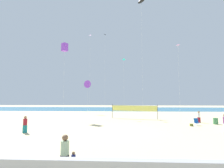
% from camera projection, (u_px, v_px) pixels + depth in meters
% --- Properties ---
extents(ground_plane, '(120.00, 120.00, 0.00)m').
position_uv_depth(ground_plane, '(120.00, 130.00, 18.02)').
color(ground_plane, beige).
extents(ocean_band, '(120.00, 20.00, 0.01)m').
position_uv_depth(ocean_band, '(120.00, 109.00, 53.19)').
color(ocean_band, teal).
rests_on(ocean_band, ground).
extents(mother_figure, '(0.39, 0.39, 1.72)m').
position_uv_depth(mother_figure, '(65.00, 152.00, 7.99)').
color(mother_figure, '#2D2D33').
rests_on(mother_figure, ground).
extents(toddler_figure, '(0.21, 0.21, 0.91)m').
position_uv_depth(toddler_figure, '(73.00, 161.00, 8.03)').
color(toddler_figure, '#19727A').
rests_on(toddler_figure, ground).
extents(beachgoer_white_shirt, '(0.37, 0.37, 1.62)m').
position_uv_depth(beachgoer_white_shirt, '(199.00, 116.00, 23.79)').
color(beachgoer_white_shirt, maroon).
rests_on(beachgoer_white_shirt, ground).
extents(beachgoer_maroon_shirt, '(0.38, 0.38, 1.67)m').
position_uv_depth(beachgoer_maroon_shirt, '(25.00, 124.00, 16.82)').
color(beachgoer_maroon_shirt, '#19727A').
rests_on(beachgoer_maroon_shirt, ground).
extents(folding_beach_chair, '(0.52, 0.65, 0.89)m').
position_uv_depth(folding_beach_chair, '(196.00, 122.00, 21.29)').
color(folding_beach_chair, '#1959B2').
rests_on(folding_beach_chair, ground).
extents(trash_barrel, '(0.59, 0.59, 0.82)m').
position_uv_depth(trash_barrel, '(216.00, 121.00, 22.24)').
color(trash_barrel, '#3F7F4C').
rests_on(trash_barrel, ground).
extents(volleyball_net, '(7.48, 1.78, 2.40)m').
position_uv_depth(volleyball_net, '(134.00, 109.00, 28.28)').
color(volleyball_net, '#4C4C51').
rests_on(volleyball_net, ground).
extents(beach_handbag, '(0.37, 0.19, 0.30)m').
position_uv_depth(beach_handbag, '(191.00, 125.00, 20.75)').
color(beach_handbag, olive).
rests_on(beach_handbag, ground).
extents(kite_magenta_diamond, '(0.65, 0.64, 17.23)m').
position_uv_depth(kite_magenta_diamond, '(90.00, 39.00, 36.43)').
color(kite_magenta_diamond, silver).
rests_on(kite_magenta_diamond, ground).
extents(kite_violet_box, '(1.21, 1.21, 13.10)m').
position_uv_depth(kite_violet_box, '(65.00, 47.00, 29.72)').
color(kite_violet_box, silver).
rests_on(kite_violet_box, ground).
extents(kite_black_inflatable, '(1.23, 1.27, 18.60)m').
position_uv_depth(kite_black_inflatable, '(141.00, 2.00, 25.73)').
color(kite_black_inflatable, silver).
rests_on(kite_black_inflatable, ground).
extents(kite_violet_delta, '(1.76, 0.82, 7.44)m').
position_uv_depth(kite_violet_delta, '(88.00, 84.00, 38.26)').
color(kite_violet_delta, silver).
rests_on(kite_violet_delta, ground).
extents(kite_cyan_diamond, '(0.51, 0.50, 10.88)m').
position_uv_depth(kite_cyan_diamond, '(124.00, 61.00, 31.54)').
color(kite_cyan_diamond, silver).
rests_on(kite_cyan_diamond, ground).
extents(kite_black_diamond, '(0.67, 0.67, 17.90)m').
position_uv_depth(kite_black_diamond, '(105.00, 38.00, 37.79)').
color(kite_black_diamond, silver).
rests_on(kite_black_diamond, ground).
extents(kite_pink_diamond, '(0.62, 0.62, 10.49)m').
position_uv_depth(kite_pink_diamond, '(178.00, 47.00, 21.90)').
color(kite_pink_diamond, silver).
rests_on(kite_pink_diamond, ground).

